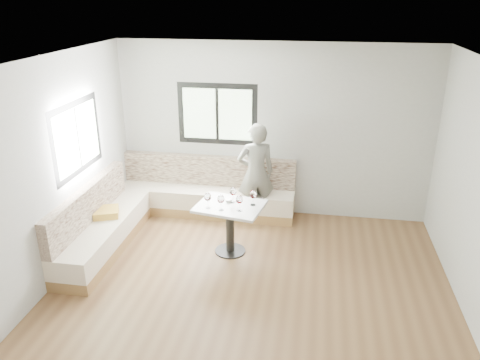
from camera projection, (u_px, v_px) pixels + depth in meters
name	position (u px, v px, depth m)	size (l,w,h in m)	color
room	(244.00, 189.00, 5.26)	(5.01, 5.01, 2.81)	brown
banquette	(164.00, 208.00, 7.32)	(2.90, 2.80, 0.95)	olive
table	(230.00, 217.00, 6.53)	(1.01, 0.85, 0.74)	black
person	(256.00, 173.00, 7.38)	(0.59, 0.39, 1.63)	slate
olive_ramekin	(229.00, 200.00, 6.56)	(0.09, 0.09, 0.04)	white
wine_glass_a	(208.00, 197.00, 6.33)	(0.10, 0.10, 0.22)	white
wine_glass_b	(221.00, 200.00, 6.26)	(0.10, 0.10, 0.22)	white
wine_glass_c	(239.00, 200.00, 6.25)	(0.10, 0.10, 0.22)	white
wine_glass_d	(233.00, 192.00, 6.50)	(0.10, 0.10, 0.22)	white
wine_glass_e	(253.00, 195.00, 6.41)	(0.10, 0.10, 0.22)	white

